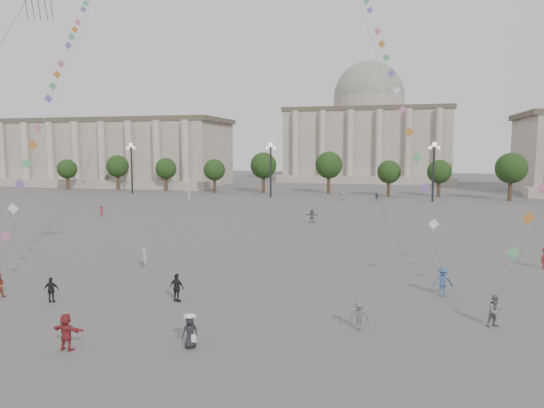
# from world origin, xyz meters

# --- Properties ---
(ground) EXTENTS (360.00, 360.00, 0.00)m
(ground) POSITION_xyz_m (0.00, 0.00, 0.00)
(ground) COLOR #5C5956
(ground) RESTS_ON ground
(hall_west) EXTENTS (84.00, 26.22, 17.20)m
(hall_west) POSITION_xyz_m (-75.00, 93.89, 8.43)
(hall_west) COLOR gray
(hall_west) RESTS_ON ground
(hall_central) EXTENTS (48.30, 34.30, 35.50)m
(hall_central) POSITION_xyz_m (0.00, 129.22, 14.23)
(hall_central) COLOR gray
(hall_central) RESTS_ON ground
(tree_row) EXTENTS (137.12, 5.12, 8.00)m
(tree_row) POSITION_xyz_m (0.00, 78.00, 5.39)
(tree_row) COLOR #39291C
(tree_row) RESTS_ON ground
(lamp_post_far_west) EXTENTS (2.00, 0.90, 10.65)m
(lamp_post_far_west) POSITION_xyz_m (-45.00, 70.00, 7.35)
(lamp_post_far_west) COLOR #262628
(lamp_post_far_west) RESTS_ON ground
(lamp_post_mid_west) EXTENTS (2.00, 0.90, 10.65)m
(lamp_post_mid_west) POSITION_xyz_m (-15.00, 70.00, 7.35)
(lamp_post_mid_west) COLOR #262628
(lamp_post_mid_west) RESTS_ON ground
(lamp_post_mid_east) EXTENTS (2.00, 0.90, 10.65)m
(lamp_post_mid_east) POSITION_xyz_m (15.00, 70.00, 7.35)
(lamp_post_mid_east) COLOR #262628
(lamp_post_mid_east) RESTS_ON ground
(person_crowd_0) EXTENTS (0.99, 0.64, 1.57)m
(person_crowd_0) POSITION_xyz_m (5.27, 68.00, 0.79)
(person_crowd_0) COLOR #2F4B6B
(person_crowd_0) RESTS_ON ground
(person_crowd_2) EXTENTS (1.07, 1.08, 1.50)m
(person_crowd_2) POSITION_xyz_m (-31.21, 38.20, 0.75)
(person_crowd_2) COLOR maroon
(person_crowd_2) RESTS_ON ground
(person_crowd_4) EXTENTS (1.67, 1.08, 1.72)m
(person_crowd_4) POSITION_xyz_m (-0.55, 65.59, 0.86)
(person_crowd_4) COLOR silver
(person_crowd_4) RESTS_ON ground
(person_crowd_6) EXTENTS (1.00, 0.58, 1.54)m
(person_crowd_6) POSITION_xyz_m (6.79, 3.81, 0.77)
(person_crowd_6) COLOR #5A595D
(person_crowd_6) RESTS_ON ground
(person_crowd_10) EXTENTS (0.74, 0.81, 1.85)m
(person_crowd_10) POSITION_xyz_m (-27.56, 59.76, 0.92)
(person_crowd_10) COLOR white
(person_crowd_10) RESTS_ON ground
(person_crowd_12) EXTENTS (1.73, 0.78, 1.80)m
(person_crowd_12) POSITION_xyz_m (-1.76, 39.83, 0.90)
(person_crowd_12) COLOR slate
(person_crowd_12) RESTS_ON ground
(person_crowd_13) EXTENTS (0.71, 0.64, 1.62)m
(person_crowd_13) POSITION_xyz_m (-10.62, 12.98, 0.81)
(person_crowd_13) COLOR #AFAFAB
(person_crowd_13) RESTS_ON ground
(tourist_1) EXTENTS (1.12, 0.67, 1.78)m
(tourist_1) POSITION_xyz_m (-4.46, 5.84, 0.89)
(tourist_1) COLOR black
(tourist_1) RESTS_ON ground
(tourist_2) EXTENTS (1.65, 0.57, 1.76)m
(tourist_2) POSITION_xyz_m (-6.34, -2.09, 0.88)
(tourist_2) COLOR maroon
(tourist_2) RESTS_ON ground
(tourist_4) EXTENTS (1.00, 0.64, 1.58)m
(tourist_4) POSITION_xyz_m (-11.88, 3.81, 0.79)
(tourist_4) COLOR black
(tourist_4) RESTS_ON ground
(kite_flyer_1) EXTENTS (1.32, 0.85, 1.95)m
(kite_flyer_1) POSITION_xyz_m (11.55, 11.04, 0.97)
(kite_flyer_1) COLOR #38577F
(kite_flyer_1) RESTS_ON ground
(kite_flyer_2) EXTENTS (1.04, 0.95, 1.73)m
(kite_flyer_2) POSITION_xyz_m (13.74, 6.10, 0.87)
(kite_flyer_2) COLOR slate
(kite_flyer_2) RESTS_ON ground
(hat_person) EXTENTS (0.89, 0.85, 1.69)m
(hat_person) POSITION_xyz_m (-0.81, -0.44, 0.83)
(hat_person) COLOR black
(hat_person) RESTS_ON ground
(dragon_kite) EXTENTS (5.86, 2.86, 19.63)m
(dragon_kite) POSITION_xyz_m (-10.71, 2.35, 17.40)
(dragon_kite) COLOR red
(dragon_kite) RESTS_ON ground
(kite_train_west) EXTENTS (19.44, 42.20, 59.51)m
(kite_train_west) POSITION_xyz_m (-25.91, 26.37, 21.29)
(kite_train_west) COLOR #3F3F3F
(kite_train_west) RESTS_ON ground
(kite_train_mid) EXTENTS (14.19, 53.94, 73.24)m
(kite_train_mid) POSITION_xyz_m (4.32, 39.94, 26.62)
(kite_train_mid) COLOR #3F3F3F
(kite_train_mid) RESTS_ON ground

